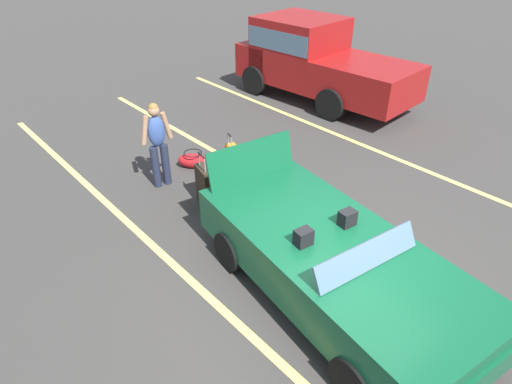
{
  "coord_description": "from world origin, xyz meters",
  "views": [
    {
      "loc": [
        2.58,
        -3.65,
        4.45
      ],
      "look_at": [
        -1.78,
        0.24,
        0.75
      ],
      "focal_mm": 31.04,
      "sensor_mm": 36.0,
      "label": 1
    }
  ],
  "objects_px": {
    "convertible_car": "(344,272)",
    "traveler_person": "(158,141)",
    "duffel_bag": "(193,160)",
    "parked_pickup_truck_near": "(313,58)",
    "suitcase_medium_bright": "(237,174)",
    "suitcase_small_carryon": "(233,157)",
    "suitcase_large_black": "(208,186)"
  },
  "relations": [
    {
      "from": "convertible_car",
      "to": "parked_pickup_truck_near",
      "type": "height_order",
      "value": "parked_pickup_truck_near"
    },
    {
      "from": "suitcase_medium_bright",
      "to": "duffel_bag",
      "type": "distance_m",
      "value": 1.24
    },
    {
      "from": "suitcase_large_black",
      "to": "suitcase_small_carryon",
      "type": "relative_size",
      "value": 1.32
    },
    {
      "from": "convertible_car",
      "to": "duffel_bag",
      "type": "bearing_deg",
      "value": 178.68
    },
    {
      "from": "duffel_bag",
      "to": "traveler_person",
      "type": "height_order",
      "value": "traveler_person"
    },
    {
      "from": "convertible_car",
      "to": "suitcase_small_carryon",
      "type": "bearing_deg",
      "value": 169.21
    },
    {
      "from": "traveler_person",
      "to": "parked_pickup_truck_near",
      "type": "xyz_separation_m",
      "value": [
        -1.36,
        5.69,
        0.18
      ]
    },
    {
      "from": "suitcase_large_black",
      "to": "traveler_person",
      "type": "distance_m",
      "value": 1.29
    },
    {
      "from": "duffel_bag",
      "to": "parked_pickup_truck_near",
      "type": "xyz_separation_m",
      "value": [
        -1.2,
        4.85,
        0.95
      ]
    },
    {
      "from": "suitcase_large_black",
      "to": "suitcase_medium_bright",
      "type": "bearing_deg",
      "value": 19.36
    },
    {
      "from": "suitcase_medium_bright",
      "to": "suitcase_large_black",
      "type": "bearing_deg",
      "value": -131.2
    },
    {
      "from": "duffel_bag",
      "to": "traveler_person",
      "type": "relative_size",
      "value": 0.41
    },
    {
      "from": "traveler_person",
      "to": "duffel_bag",
      "type": "bearing_deg",
      "value": 110.62
    },
    {
      "from": "suitcase_medium_bright",
      "to": "duffel_bag",
      "type": "height_order",
      "value": "suitcase_medium_bright"
    },
    {
      "from": "suitcase_medium_bright",
      "to": "duffel_bag",
      "type": "bearing_deg",
      "value": 139.82
    },
    {
      "from": "suitcase_medium_bright",
      "to": "suitcase_small_carryon",
      "type": "bearing_deg",
      "value": 98.94
    },
    {
      "from": "convertible_car",
      "to": "suitcase_large_black",
      "type": "height_order",
      "value": "convertible_car"
    },
    {
      "from": "suitcase_large_black",
      "to": "suitcase_medium_bright",
      "type": "relative_size",
      "value": 1.63
    },
    {
      "from": "traveler_person",
      "to": "parked_pickup_truck_near",
      "type": "bearing_deg",
      "value": 112.92
    },
    {
      "from": "duffel_bag",
      "to": "parked_pickup_truck_near",
      "type": "distance_m",
      "value": 5.09
    },
    {
      "from": "duffel_bag",
      "to": "parked_pickup_truck_near",
      "type": "bearing_deg",
      "value": 103.84
    },
    {
      "from": "suitcase_large_black",
      "to": "parked_pickup_truck_near",
      "type": "relative_size",
      "value": 0.2
    },
    {
      "from": "duffel_bag",
      "to": "traveler_person",
      "type": "bearing_deg",
      "value": -78.85
    },
    {
      "from": "suitcase_medium_bright",
      "to": "traveler_person",
      "type": "xyz_separation_m",
      "value": [
        -1.06,
        -0.99,
        0.62
      ]
    },
    {
      "from": "traveler_person",
      "to": "convertible_car",
      "type": "bearing_deg",
      "value": 10.87
    },
    {
      "from": "traveler_person",
      "to": "parked_pickup_truck_near",
      "type": "relative_size",
      "value": 0.32
    },
    {
      "from": "traveler_person",
      "to": "parked_pickup_truck_near",
      "type": "height_order",
      "value": "parked_pickup_truck_near"
    },
    {
      "from": "suitcase_medium_bright",
      "to": "suitcase_small_carryon",
      "type": "xyz_separation_m",
      "value": [
        -0.65,
        0.44,
        -0.06
      ]
    },
    {
      "from": "suitcase_large_black",
      "to": "suitcase_medium_bright",
      "type": "height_order",
      "value": "suitcase_large_black"
    },
    {
      "from": "convertible_car",
      "to": "traveler_person",
      "type": "height_order",
      "value": "traveler_person"
    },
    {
      "from": "parked_pickup_truck_near",
      "to": "convertible_car",
      "type": "bearing_deg",
      "value": 131.52
    },
    {
      "from": "parked_pickup_truck_near",
      "to": "suitcase_medium_bright",
      "type": "bearing_deg",
      "value": 113.48
    }
  ]
}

